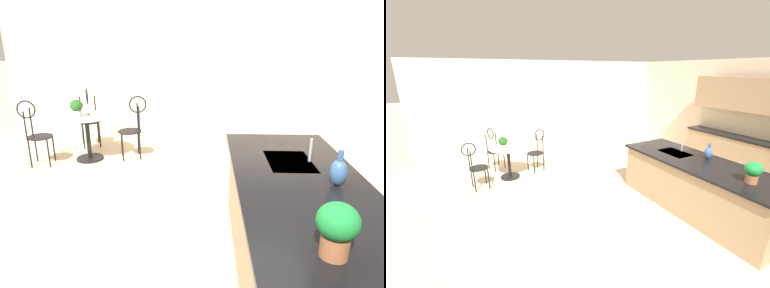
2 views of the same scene
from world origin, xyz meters
TOP-DOWN VIEW (x-y plane):
  - ground_plane at (0.00, 0.00)m, footprint 40.00×40.00m
  - wall_left_window at (-4.26, 0.00)m, footprint 0.12×7.80m
  - kitchen_island at (0.30, 0.85)m, footprint 2.80×1.06m
  - back_counter_run at (-0.40, 3.21)m, footprint 2.44×0.64m
  - upper_cabinet_run at (-0.40, 3.18)m, footprint 2.40×0.36m
  - bistro_table at (-2.60, -1.83)m, footprint 0.80×0.80m
  - chair_near_window at (-2.34, -2.56)m, footprint 0.43×0.50m
  - chair_by_island at (-3.35, -2.04)m, footprint 0.52×0.50m
  - chair_toward_desk at (-2.73, -1.10)m, footprint 0.47×0.52m
  - sink_faucet at (-0.25, 1.03)m, footprint 0.02×0.02m
  - potted_plant_on_table at (-2.51, -1.93)m, footprint 0.20×0.20m
  - potted_plant_counter_far at (1.15, 0.76)m, footprint 0.22×0.22m
  - vase_on_counter at (0.25, 1.10)m, footprint 0.13×0.13m

SIDE VIEW (x-z plane):
  - ground_plane at x=0.00m, z-range 0.00..0.00m
  - bistro_table at x=-2.60m, z-range 0.08..0.82m
  - kitchen_island at x=0.30m, z-range 0.00..0.92m
  - back_counter_run at x=-0.40m, z-range -0.27..1.25m
  - chair_near_window at x=-2.34m, z-range 0.05..1.09m
  - chair_by_island at x=-3.35m, z-range 0.05..1.09m
  - chair_toward_desk at x=-2.73m, z-range 0.05..1.09m
  - potted_plant_on_table at x=-2.51m, z-range 0.76..1.04m
  - sink_faucet at x=-0.25m, z-range 0.92..1.14m
  - vase_on_counter at x=0.25m, z-range 0.89..1.17m
  - potted_plant_counter_far at x=1.15m, z-range 0.94..1.26m
  - wall_left_window at x=-4.26m, z-range 0.00..2.70m
  - upper_cabinet_run at x=-0.40m, z-range 1.52..2.28m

